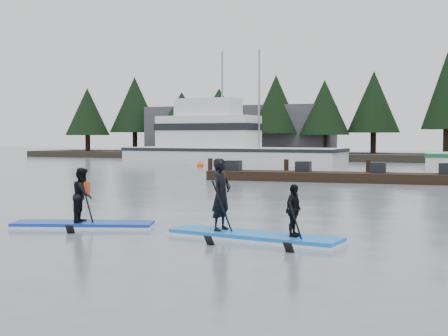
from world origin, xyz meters
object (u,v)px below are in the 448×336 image
at_px(fishing_boat_large, 226,154).
at_px(paddleboard_duo, 249,217).
at_px(floating_dock, 345,177).
at_px(paddleboard_solo, 83,208).

relative_size(fishing_boat_large, paddleboard_duo, 4.46).
xyz_separation_m(floating_dock, paddleboard_duo, (1.39, -16.97, 0.25)).
xyz_separation_m(fishing_boat_large, floating_dock, (12.35, -15.33, -0.51)).
bearing_deg(fishing_boat_large, paddleboard_duo, -64.78).
bearing_deg(paddleboard_duo, paddleboard_solo, -173.27).
distance_m(fishing_boat_large, floating_dock, 19.69).
height_order(fishing_boat_large, paddleboard_solo, fishing_boat_large).
xyz_separation_m(fishing_boat_large, paddleboard_solo, (9.48, -32.21, -0.27)).
bearing_deg(fishing_boat_large, floating_dock, -48.96).
bearing_deg(paddleboard_solo, paddleboard_duo, -20.41).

